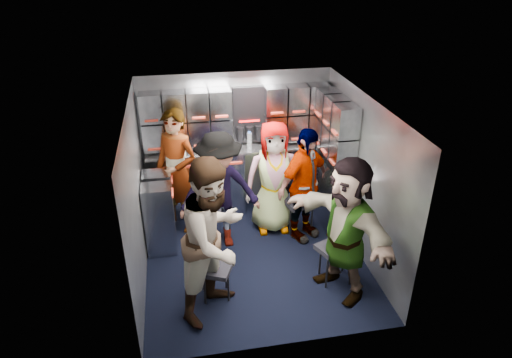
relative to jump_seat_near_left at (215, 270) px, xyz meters
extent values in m
plane|color=black|center=(0.57, 0.64, -0.38)|extent=(3.00, 3.00, 0.00)
cube|color=gray|center=(0.57, 2.14, 0.67)|extent=(2.80, 0.04, 2.10)
cube|color=gray|center=(-0.83, 0.64, 0.67)|extent=(0.04, 3.00, 2.10)
cube|color=gray|center=(1.97, 0.64, 0.67)|extent=(0.04, 3.00, 2.10)
cube|color=silver|center=(0.57, 0.64, 1.72)|extent=(2.80, 3.00, 0.02)
cube|color=gray|center=(0.57, 1.93, 0.11)|extent=(2.68, 0.38, 0.99)
cube|color=gray|center=(-0.62, 1.20, 0.11)|extent=(0.38, 0.76, 0.99)
cube|color=silver|center=(0.57, 1.93, 0.63)|extent=(2.68, 0.42, 0.03)
cube|color=gray|center=(0.57, 1.99, 1.11)|extent=(2.68, 0.28, 0.82)
cube|color=gray|center=(1.82, 1.34, 1.11)|extent=(0.28, 1.00, 0.82)
cube|color=gray|center=(1.82, 1.24, 0.12)|extent=(0.28, 1.20, 1.00)
cube|color=#B32E1D|center=(0.57, 1.73, 0.50)|extent=(2.60, 0.02, 0.03)
cube|color=black|center=(0.00, 0.00, 0.02)|extent=(0.47, 0.46, 0.06)
cylinder|color=black|center=(-0.13, -0.12, -0.19)|extent=(0.02, 0.02, 0.38)
cylinder|color=black|center=(0.13, -0.12, -0.19)|extent=(0.02, 0.02, 0.38)
cylinder|color=black|center=(-0.13, 0.12, -0.19)|extent=(0.02, 0.02, 0.38)
cylinder|color=black|center=(0.13, 0.12, -0.19)|extent=(0.02, 0.02, 0.38)
cube|color=black|center=(0.18, 1.20, 0.00)|extent=(0.40, 0.39, 0.05)
cylinder|color=black|center=(0.06, 1.09, -0.20)|extent=(0.02, 0.02, 0.36)
cylinder|color=black|center=(0.31, 1.09, -0.20)|extent=(0.02, 0.02, 0.36)
cylinder|color=black|center=(0.06, 1.31, -0.20)|extent=(0.02, 0.02, 0.36)
cylinder|color=black|center=(0.31, 1.31, -0.20)|extent=(0.02, 0.02, 0.36)
cube|color=black|center=(0.96, 1.48, 0.00)|extent=(0.44, 0.44, 0.05)
cylinder|color=black|center=(0.84, 1.38, -0.20)|extent=(0.02, 0.02, 0.36)
cylinder|color=black|center=(1.09, 1.38, -0.20)|extent=(0.02, 0.02, 0.36)
cylinder|color=black|center=(0.84, 1.59, -0.20)|extent=(0.02, 0.02, 0.36)
cylinder|color=black|center=(1.09, 1.59, -0.20)|extent=(0.02, 0.02, 0.36)
cube|color=black|center=(1.32, 1.19, 0.09)|extent=(0.51, 0.50, 0.07)
cylinder|color=black|center=(1.17, 1.06, -0.16)|extent=(0.03, 0.03, 0.45)
cylinder|color=black|center=(1.48, 1.06, -0.16)|extent=(0.03, 0.03, 0.45)
cylinder|color=black|center=(1.17, 1.33, -0.16)|extent=(0.03, 0.03, 0.45)
cylinder|color=black|center=(1.48, 1.33, -0.16)|extent=(0.03, 0.03, 0.45)
cube|color=black|center=(1.47, 0.03, 0.07)|extent=(0.53, 0.52, 0.07)
cylinder|color=black|center=(1.32, -0.10, -0.16)|extent=(0.03, 0.03, 0.43)
cylinder|color=black|center=(1.62, -0.10, -0.16)|extent=(0.03, 0.03, 0.43)
cylinder|color=black|center=(1.32, 0.16, -0.16)|extent=(0.03, 0.03, 0.43)
cylinder|color=black|center=(1.62, 0.16, -0.16)|extent=(0.03, 0.03, 0.43)
imported|color=black|center=(-0.34, 1.57, 0.51)|extent=(0.78, 0.73, 1.79)
imported|color=black|center=(0.00, -0.18, 0.55)|extent=(1.14, 1.15, 1.87)
imported|color=black|center=(0.18, 1.02, 0.44)|extent=(1.10, 0.68, 1.65)
imported|color=black|center=(0.96, 1.30, 0.43)|extent=(0.82, 0.56, 1.63)
imported|color=black|center=(1.32, 1.01, 0.43)|extent=(1.01, 0.85, 1.62)
imported|color=black|center=(1.47, -0.15, 0.48)|extent=(1.12, 1.68, 1.73)
cylinder|color=white|center=(-0.35, 1.88, 0.76)|extent=(0.07, 0.07, 0.22)
cylinder|color=white|center=(0.34, 1.88, 0.78)|extent=(0.07, 0.07, 0.27)
cylinder|color=white|center=(0.73, 1.88, 0.77)|extent=(0.07, 0.07, 0.24)
cylinder|color=beige|center=(-0.23, 1.87, 0.70)|extent=(0.08, 0.08, 0.11)
cylinder|color=beige|center=(1.18, 1.87, 0.70)|extent=(0.07, 0.07, 0.11)
camera|label=1|loc=(-0.29, -4.16, 3.34)|focal=32.00mm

